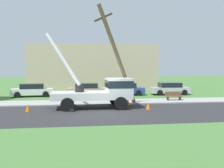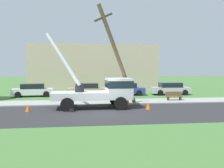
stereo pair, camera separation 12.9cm
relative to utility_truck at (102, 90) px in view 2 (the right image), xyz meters
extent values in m
plane|color=#477538|center=(-0.12, 9.66, -1.41)|extent=(120.00, 120.00, 0.00)
cube|color=#2B2B2D|center=(-0.12, -2.34, -1.40)|extent=(80.00, 7.83, 0.01)
cube|color=#9E9E99|center=(-0.12, 3.14, -1.36)|extent=(80.00, 3.15, 0.10)
cube|color=silver|center=(-1.80, -0.05, -0.38)|extent=(4.35, 2.48, 0.55)
cube|color=silver|center=(1.30, 0.01, 0.14)|extent=(1.95, 2.44, 1.60)
cube|color=#19232D|center=(1.30, 0.01, 0.49)|extent=(1.97, 2.46, 0.56)
cylinder|color=black|center=(-1.78, -0.05, 0.14)|extent=(0.70, 0.70, 0.50)
cylinder|color=silver|center=(-3.07, 0.58, 2.44)|extent=(2.91, 1.60, 4.26)
cube|color=black|center=(-2.37, -1.51, -1.31)|extent=(0.31, 0.31, 0.20)
cube|color=black|center=(-2.43, 1.39, -1.31)|extent=(0.31, 0.31, 0.20)
cylinder|color=black|center=(1.28, -1.19, -0.91)|extent=(1.00, 0.30, 1.00)
cylinder|color=black|center=(1.23, 1.21, -0.91)|extent=(1.00, 0.30, 1.00)
cylinder|color=black|center=(-2.69, -1.27, -0.91)|extent=(1.00, 0.30, 1.00)
cylinder|color=black|center=(-2.74, 1.13, -0.91)|extent=(1.00, 0.30, 1.00)
cylinder|color=brown|center=(1.40, 1.12, 2.67)|extent=(3.74, 2.29, 8.28)
cube|color=brown|center=(0.14, 0.41, 5.76)|extent=(1.56, 0.97, 0.91)
cone|color=orange|center=(3.41, -1.17, -1.13)|extent=(0.36, 0.36, 0.56)
cone|color=orange|center=(-5.53, -0.97, -1.13)|extent=(0.36, 0.36, 0.56)
cone|color=orange|center=(2.32, 1.36, -1.13)|extent=(0.36, 0.36, 0.56)
cube|color=silver|center=(-6.85, 8.95, -0.86)|extent=(4.54, 2.17, 0.65)
cube|color=black|center=(-6.85, 8.95, -0.26)|extent=(2.60, 1.86, 0.55)
cylinder|color=black|center=(-5.33, 8.18, -1.09)|extent=(0.64, 0.22, 0.64)
cylinder|color=black|center=(-5.48, 9.97, -1.09)|extent=(0.64, 0.22, 0.64)
cylinder|color=black|center=(-8.22, 7.93, -1.09)|extent=(0.64, 0.22, 0.64)
cylinder|color=black|center=(-8.38, 9.72, -1.09)|extent=(0.64, 0.22, 0.64)
cube|color=tan|center=(-0.89, 9.02, -0.86)|extent=(4.49, 2.04, 0.65)
cube|color=black|center=(-0.89, 9.02, -0.26)|extent=(2.55, 1.79, 0.55)
cylinder|color=black|center=(0.51, 8.04, -1.09)|extent=(0.64, 0.22, 0.64)
cylinder|color=black|center=(0.61, 9.84, -1.09)|extent=(0.64, 0.22, 0.64)
cylinder|color=black|center=(-2.39, 8.20, -1.09)|extent=(0.64, 0.22, 0.64)
cylinder|color=black|center=(-2.29, 10.00, -1.09)|extent=(0.64, 0.22, 0.64)
cube|color=#263F99|center=(3.47, 9.02, -0.86)|extent=(4.47, 1.98, 0.65)
cube|color=black|center=(3.47, 9.02, -0.26)|extent=(2.53, 1.76, 0.55)
cylinder|color=black|center=(4.88, 8.06, -1.09)|extent=(0.64, 0.22, 0.64)
cylinder|color=black|center=(4.95, 9.86, -1.09)|extent=(0.64, 0.22, 0.64)
cylinder|color=black|center=(1.98, 8.18, -1.09)|extent=(0.64, 0.22, 0.64)
cylinder|color=black|center=(2.05, 9.98, -1.09)|extent=(0.64, 0.22, 0.64)
cube|color=#B7B7BF|center=(8.82, 8.86, -0.86)|extent=(4.44, 1.91, 0.65)
cube|color=black|center=(8.82, 8.86, -0.26)|extent=(2.51, 1.72, 0.55)
cylinder|color=black|center=(10.25, 7.92, -1.09)|extent=(0.64, 0.22, 0.64)
cylinder|color=black|center=(10.29, 9.72, -1.09)|extent=(0.64, 0.22, 0.64)
cylinder|color=black|center=(7.35, 8.00, -1.09)|extent=(0.64, 0.22, 0.64)
cylinder|color=black|center=(7.39, 9.80, -1.09)|extent=(0.64, 0.22, 0.64)
cube|color=brown|center=(7.13, 3.14, -0.96)|extent=(1.60, 0.44, 0.06)
cube|color=brown|center=(7.13, 3.34, -0.71)|extent=(1.60, 0.06, 0.40)
cube|color=#333338|center=(6.53, 3.14, -1.18)|extent=(0.10, 0.40, 0.45)
cube|color=#333338|center=(7.73, 3.14, -1.18)|extent=(0.10, 0.40, 0.45)
cube|color=#C6B293|center=(0.33, 17.76, 1.79)|extent=(18.00, 6.00, 6.40)
camera|label=1|loc=(-1.98, -20.27, 1.82)|focal=41.56mm
camera|label=2|loc=(-1.85, -20.28, 1.82)|focal=41.56mm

